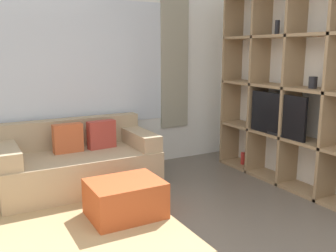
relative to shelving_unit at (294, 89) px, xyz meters
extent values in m
cube|color=white|center=(-2.13, 1.65, 0.18)|extent=(5.73, 0.07, 2.70)
cube|color=silver|center=(-2.13, 1.60, 0.28)|extent=(2.49, 0.01, 1.60)
cube|color=#9E9984|center=(-0.71, 1.59, 0.28)|extent=(0.44, 0.03, 1.90)
cube|color=white|center=(0.17, 0.00, 0.18)|extent=(0.07, 4.42, 2.70)
cube|color=tan|center=(-2.88, 0.01, -1.16)|extent=(2.32, 1.82, 0.01)
cube|color=silver|center=(0.13, 0.00, 0.02)|extent=(0.02, 2.25, 2.37)
cube|color=#997A56|center=(-0.03, -0.57, 0.02)|extent=(0.35, 0.04, 2.37)
cube|color=#997A56|center=(-0.03, 0.00, 0.02)|extent=(0.35, 0.04, 2.37)
cube|color=#997A56|center=(-0.03, 0.56, 0.02)|extent=(0.35, 0.04, 2.37)
cube|color=#997A56|center=(-0.03, 1.12, 0.02)|extent=(0.35, 0.04, 2.37)
cube|color=#997A56|center=(-0.03, 0.00, -1.15)|extent=(0.35, 2.25, 0.04)
cube|color=#997A56|center=(-0.03, 0.00, -0.58)|extent=(0.35, 2.25, 0.04)
cube|color=#997A56|center=(-0.03, 0.00, 0.02)|extent=(0.35, 2.25, 0.04)
cube|color=#997A56|center=(-0.03, 0.00, 0.61)|extent=(0.35, 2.25, 0.04)
cube|color=black|center=(-0.17, 0.08, -0.31)|extent=(0.04, 0.86, 0.50)
cube|color=black|center=(-0.15, 0.08, -0.54)|extent=(0.10, 0.24, 0.03)
cylinder|color=orange|center=(-0.05, 0.30, -0.48)|extent=(0.09, 0.09, 0.16)
cylinder|color=#232328|center=(-0.05, -0.31, 0.10)|extent=(0.09, 0.09, 0.13)
cylinder|color=red|center=(-0.05, 0.80, -1.05)|extent=(0.06, 0.06, 0.17)
cube|color=red|center=(-0.05, 0.27, -0.49)|extent=(0.07, 0.07, 0.14)
cylinder|color=#232328|center=(-0.05, 0.27, 0.71)|extent=(0.06, 0.06, 0.17)
cube|color=tan|center=(-2.30, 1.09, -0.95)|extent=(1.80, 0.93, 0.43)
cube|color=tan|center=(-2.30, 1.46, -0.56)|extent=(1.80, 0.18, 0.35)
cube|color=tan|center=(-3.08, 1.09, -0.65)|extent=(0.24, 0.87, 0.19)
cube|color=tan|center=(-1.52, 1.09, -0.65)|extent=(0.24, 0.87, 0.19)
cube|color=#C65B33|center=(-2.38, 1.18, -0.57)|extent=(0.34, 0.13, 0.34)
cube|color=#AD3D33|center=(-1.97, 1.18, -0.57)|extent=(0.35, 0.15, 0.34)
cube|color=#B74C23|center=(-2.12, 0.09, -0.98)|extent=(0.70, 0.56, 0.37)
camera|label=1|loc=(-3.41, -3.13, 0.45)|focal=40.00mm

